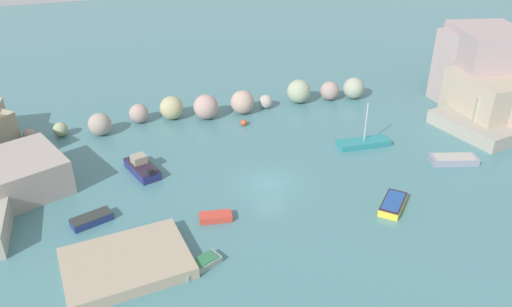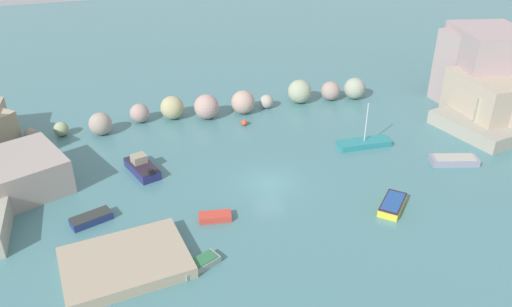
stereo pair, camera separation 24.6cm
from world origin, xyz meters
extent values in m
plane|color=teal|center=(0.00, 0.00, 0.00)|extent=(160.00, 160.00, 0.00)
cube|color=#A59992|center=(-21.14, 5.32, 1.52)|extent=(10.82, 9.68, 3.04)
cube|color=tan|center=(26.56, 4.19, 2.61)|extent=(7.65, 8.20, 5.22)
cube|color=#AA9394|center=(27.74, 7.93, 4.50)|extent=(8.47, 9.63, 9.00)
cube|color=#A79291|center=(27.89, 9.31, 4.10)|extent=(6.95, 6.48, 8.20)
cube|color=#A19C8D|center=(23.54, 2.66, 0.72)|extent=(6.89, 9.20, 1.43)
cube|color=#A1998D|center=(30.26, 13.74, 1.37)|extent=(8.36, 7.16, 2.74)
cube|color=#A8A68D|center=(25.78, 3.20, 1.98)|extent=(6.46, 6.56, 3.97)
sphere|color=gray|center=(-19.87, 15.05, 0.65)|extent=(1.30, 1.30, 1.30)
sphere|color=#9AA77E|center=(-16.97, 15.25, 0.74)|extent=(1.48, 1.48, 1.48)
sphere|color=#A7978A|center=(-13.13, 14.31, 1.16)|extent=(2.32, 2.32, 2.32)
sphere|color=#AD9089|center=(-9.03, 16.02, 1.03)|extent=(2.05, 2.05, 2.05)
sphere|color=tan|center=(-5.54, 15.84, 1.26)|extent=(2.52, 2.52, 2.52)
sphere|color=tan|center=(-2.01, 14.72, 1.34)|extent=(2.69, 2.69, 2.69)
sphere|color=tan|center=(2.14, 14.77, 1.30)|extent=(2.60, 2.60, 2.60)
sphere|color=#ABA397|center=(5.07, 15.27, 0.78)|extent=(1.56, 1.56, 1.56)
sphere|color=#9CA88A|center=(9.20, 15.56, 1.36)|extent=(2.73, 2.73, 2.73)
sphere|color=#A58C81|center=(12.97, 15.17, 1.11)|extent=(2.22, 2.22, 2.22)
sphere|color=#9DA38D|center=(15.84, 14.67, 1.25)|extent=(2.51, 2.51, 2.51)
cube|color=tan|center=(-12.78, -6.84, 0.41)|extent=(8.86, 6.94, 0.83)
sphere|color=#E04C28|center=(1.32, 11.69, 0.32)|extent=(0.64, 0.64, 0.64)
cube|color=teal|center=(11.07, 3.62, 0.29)|extent=(5.25, 1.98, 0.57)
cylinder|color=silver|center=(11.07, 3.62, 2.55)|extent=(0.10, 0.10, 3.96)
cube|color=gray|center=(-8.06, -8.43, 0.24)|extent=(3.13, 2.26, 0.48)
cube|color=#2D7047|center=(-8.06, -8.43, 0.52)|extent=(2.66, 1.92, 0.08)
cube|color=navy|center=(-14.76, -0.85, 0.28)|extent=(3.30, 2.18, 0.57)
cube|color=#2D3131|center=(-14.76, -0.85, 0.60)|extent=(3.24, 2.14, 0.06)
cube|color=yellow|center=(8.06, -6.46, 0.30)|extent=(3.55, 3.53, 0.59)
cube|color=#2F1E2D|center=(8.06, -6.46, 0.62)|extent=(3.47, 3.46, 0.06)
cube|color=#234C93|center=(8.06, -6.46, 0.63)|extent=(3.01, 3.00, 0.08)
cube|color=#CE4032|center=(-5.72, -3.53, 0.27)|extent=(2.63, 1.49, 0.53)
cube|color=gray|center=(17.25, -2.02, 0.31)|extent=(4.51, 2.76, 0.62)
cube|color=#ADA89E|center=(17.25, -2.02, 0.66)|extent=(3.83, 2.34, 0.08)
cube|color=navy|center=(-10.13, 5.34, 0.38)|extent=(2.90, 4.52, 0.76)
cube|color=#29202F|center=(-10.13, 5.34, 0.79)|extent=(2.84, 4.43, 0.06)
cube|color=#9E937F|center=(-10.28, 5.82, 1.15)|extent=(1.51, 1.44, 0.77)
cube|color=black|center=(-9.55, 3.48, 1.01)|extent=(0.53, 0.47, 0.50)
cube|color=#3A5CB5|center=(-15.09, -9.53, 0.26)|extent=(2.55, 1.34, 0.52)
cube|color=#2C2E23|center=(-15.09, -9.53, 0.55)|extent=(2.50, 1.32, 0.06)
camera|label=1|loc=(-12.84, -34.31, 23.31)|focal=35.38mm
camera|label=2|loc=(-12.60, -34.39, 23.31)|focal=35.38mm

